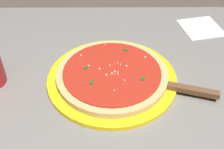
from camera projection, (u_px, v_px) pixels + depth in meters
The scene contains 5 objects.
restaurant_table at pixel (125, 119), 0.82m from camera, with size 1.13×0.85×0.74m.
serving_plate at pixel (112, 79), 0.75m from camera, with size 0.33×0.33×0.01m, color yellow.
pizza at pixel (112, 74), 0.74m from camera, with size 0.29×0.29×0.02m.
pizza_server at pixel (175, 87), 0.71m from camera, with size 0.22×0.11×0.01m.
napkin_folded_right at pixel (201, 28), 0.95m from camera, with size 0.12×0.13×0.00m, color white.
Camera 1 is at (-0.04, -0.54, 1.24)m, focal length 46.08 mm.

